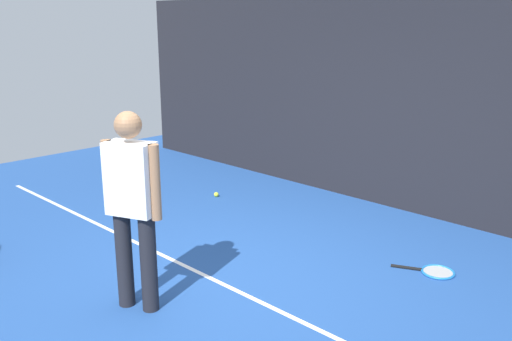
% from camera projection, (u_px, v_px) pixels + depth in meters
% --- Properties ---
extents(ground_plane, '(12.00, 12.00, 0.00)m').
position_uv_depth(ground_plane, '(227.00, 280.00, 5.24)').
color(ground_plane, '#234C93').
extents(back_fence, '(10.00, 0.10, 2.72)m').
position_uv_depth(back_fence, '(400.00, 104.00, 6.96)').
color(back_fence, black).
rests_on(back_fence, ground).
extents(court_line, '(9.00, 0.05, 0.00)m').
position_uv_depth(court_line, '(220.00, 283.00, 5.18)').
color(court_line, white).
rests_on(court_line, ground).
extents(tennis_player, '(0.50, 0.36, 1.70)m').
position_uv_depth(tennis_player, '(133.00, 200.00, 4.50)').
color(tennis_player, black).
rests_on(tennis_player, ground).
extents(tennis_racket, '(0.63, 0.43, 0.03)m').
position_uv_depth(tennis_racket, '(435.00, 272.00, 5.38)').
color(tennis_racket, black).
rests_on(tennis_racket, ground).
extents(tennis_ball_near_player, '(0.07, 0.07, 0.07)m').
position_uv_depth(tennis_ball_near_player, '(216.00, 194.00, 7.69)').
color(tennis_ball_near_player, '#CCE033').
rests_on(tennis_ball_near_player, ground).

